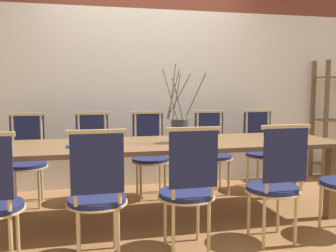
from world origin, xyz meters
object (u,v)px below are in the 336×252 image
Objects in this scene: chair_near_center at (188,187)px; book_stack at (79,145)px; chair_far_center at (150,152)px; vase_centerpiece at (180,130)px; dining_table at (168,150)px.

book_stack is (-0.79, 0.68, 0.23)m from chair_near_center.
chair_far_center is 0.90m from vase_centerpiece.
chair_far_center is 1.14m from book_stack.
chair_near_center is 0.77m from vase_centerpiece.
book_stack is at bearing 139.21° from chair_near_center.
chair_near_center is 4.73× the size of book_stack.
chair_near_center is (-0.02, -0.75, -0.15)m from dining_table.
chair_far_center is (-0.04, 0.75, -0.15)m from dining_table.
vase_centerpiece reaches higher than book_stack.
vase_centerpiece reaches higher than chair_near_center.
chair_far_center reaches higher than dining_table.
chair_near_center reaches higher than book_stack.
chair_far_center is at bearing 92.95° from dining_table.
dining_table is 0.76m from chair_far_center.
vase_centerpiece is (0.13, -0.82, 0.35)m from chair_far_center.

